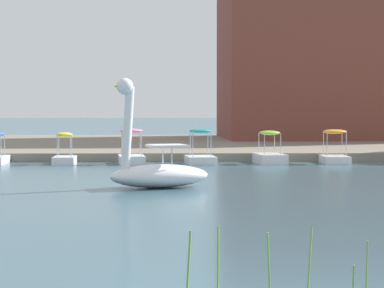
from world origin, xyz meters
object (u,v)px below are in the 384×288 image
at_px(pedal_boat_lime, 269,154).
at_px(pedal_boat_teal, 200,154).
at_px(pedal_boat_pink, 131,154).
at_px(pedal_boat_yellow, 65,156).
at_px(pedal_boat_orange, 335,152).
at_px(swan_boat, 157,169).

height_order(pedal_boat_lime, pedal_boat_teal, pedal_boat_teal).
height_order(pedal_boat_pink, pedal_boat_yellow, pedal_boat_pink).
bearing_deg(pedal_boat_teal, pedal_boat_orange, 3.65).
bearing_deg(pedal_boat_orange, swan_boat, -125.16).
relative_size(swan_boat, pedal_boat_orange, 1.61).
xyz_separation_m(pedal_boat_pink, pedal_boat_yellow, (-2.91, 0.05, -0.07)).
distance_m(pedal_boat_teal, pedal_boat_yellow, 5.91).
xyz_separation_m(swan_boat, pedal_boat_yellow, (-4.31, 10.42, -0.20)).
relative_size(pedal_boat_lime, pedal_boat_teal, 1.12).
xyz_separation_m(swan_boat, pedal_boat_teal, (1.60, 10.31, -0.11)).
bearing_deg(pedal_boat_orange, pedal_boat_pink, -177.95).
bearing_deg(pedal_boat_pink, pedal_boat_orange, 2.05).
distance_m(swan_boat, pedal_boat_yellow, 11.28).
bearing_deg(pedal_boat_orange, pedal_boat_teal, -176.35).
distance_m(pedal_boat_lime, pedal_boat_pink, 6.06).
height_order(swan_boat, pedal_boat_orange, swan_boat).
relative_size(pedal_boat_orange, pedal_boat_yellow, 1.12).
xyz_separation_m(swan_boat, pedal_boat_lime, (4.65, 10.68, -0.14)).
distance_m(swan_boat, pedal_boat_pink, 10.46).
bearing_deg(pedal_boat_pink, swan_boat, -82.34).
bearing_deg(pedal_boat_orange, pedal_boat_yellow, -178.70).
bearing_deg(pedal_boat_orange, pedal_boat_lime, -179.88).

